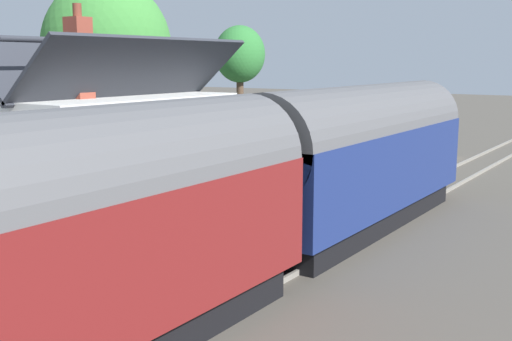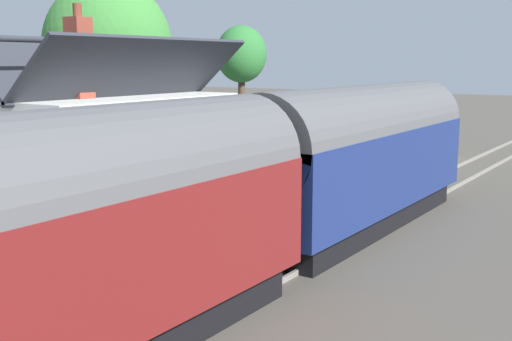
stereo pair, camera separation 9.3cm
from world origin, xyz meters
The scene contains 19 objects.
ground_plane centered at (0.00, 0.00, 0.00)m, with size 160.00×160.00×0.00m, color #4C473F.
platform centered at (0.00, 4.10, 0.41)m, with size 32.00×6.20×0.81m, color gray.
platform_edge_coping centered at (0.00, 1.18, 0.82)m, with size 32.00×0.36×0.02m, color beige.
rail_near centered at (0.00, -1.62, 0.07)m, with size 52.00×0.08×0.14m, color gray.
rail_far centered at (0.00, -0.18, 0.07)m, with size 52.00×0.08×0.14m, color gray.
train centered at (-10.85, -0.90, 2.22)m, with size 32.16×2.73×4.32m.
station_building centered at (-4.37, 5.01, 2.54)m, with size 7.63×3.87×5.75m.
bench_near_building centered at (4.25, 3.57, 1.29)m, with size 1.41×0.48×0.88m.
bench_mid_platform centered at (1.09, 3.52, 1.29)m, with size 1.41×0.47×0.88m.
bench_by_lamp centered at (10.11, 3.43, 1.29)m, with size 1.41×0.48×0.88m.
planter_under_sign centered at (2.84, 5.11, 1.22)m, with size 0.53×0.53×0.85m.
planter_edge_far centered at (9.06, 4.26, 1.25)m, with size 0.58×0.58×0.84m.
planter_by_door centered at (6.80, 5.00, 1.09)m, with size 0.90×0.32×0.59m.
planter_edge_near centered at (-8.94, 3.67, 1.20)m, with size 0.57×0.57×0.78m.
planter_corner_building centered at (7.81, 4.05, 1.09)m, with size 0.78×0.32×0.59m.
planter_bench_left centered at (6.68, 2.83, 1.28)m, with size 0.51×0.51×0.80m.
station_sign_board centered at (6.59, 2.00, 2.00)m, with size 0.96×0.06×1.57m.
tree_far_right centered at (0.71, 10.75, 5.47)m, with size 5.12×5.32×8.34m.
tree_distant centered at (11.88, 12.02, 5.31)m, with size 3.07×2.73×6.98m.
Camera 1 is at (-17.71, -8.82, 5.04)m, focal length 44.58 mm.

